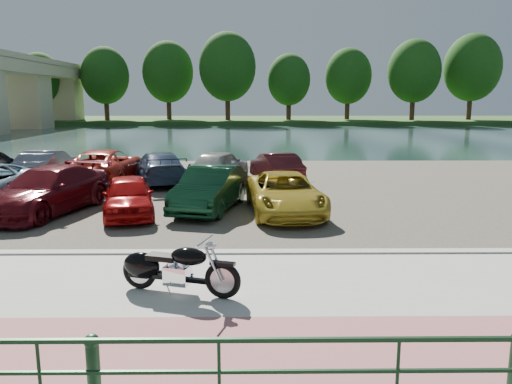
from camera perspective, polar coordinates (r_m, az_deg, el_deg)
ground at (r=9.79m, az=-2.70°, el=-10.99°), size 200.00×200.00×0.00m
promenade at (r=8.85m, az=-2.95°, el=-13.07°), size 60.00×6.00×0.10m
pink_path at (r=7.48m, az=-3.43°, el=-17.29°), size 60.00×2.00×0.01m
kerb at (r=11.65m, az=-2.35°, el=-7.06°), size 60.00×0.30×0.14m
parking_lot at (r=20.42m, az=-1.59°, el=0.46°), size 60.00×18.00×0.04m
river at (r=49.23m, az=-1.02°, el=6.36°), size 120.00×40.00×0.00m
far_bank at (r=81.17m, az=-0.86°, el=8.22°), size 120.00×24.00×0.60m
railing at (r=5.83m, az=-4.26°, el=-18.23°), size 24.04×0.05×0.90m
bollards at (r=6.53m, az=-19.59°, el=-17.99°), size 10.68×0.18×0.81m
far_trees at (r=75.10m, az=2.53°, el=13.51°), size 70.25×10.68×12.52m
motorcycle at (r=9.34m, az=-9.91°, el=-8.56°), size 2.27×1.00×1.05m
car_3 at (r=17.06m, az=-22.71°, el=0.18°), size 3.26×5.35×1.45m
car_4 at (r=15.85m, az=-14.36°, el=-0.45°), size 2.27×3.88×1.24m
car_5 at (r=16.23m, az=-5.23°, el=0.39°), size 2.43×4.50×1.41m
car_6 at (r=15.67m, az=3.33°, el=-0.18°), size 2.54×4.80×1.29m
car_9 at (r=23.86m, az=-22.74°, el=2.82°), size 1.49×4.17×1.37m
car_10 at (r=22.39m, az=-16.90°, el=2.85°), size 2.53×5.30×1.46m
car_11 at (r=21.84m, az=-10.99°, el=2.78°), size 3.21×5.01×1.35m
car_12 at (r=22.21m, az=-4.19°, el=3.10°), size 2.86×4.33×1.37m
car_13 at (r=21.40m, az=2.29°, el=2.77°), size 2.30×4.22×1.32m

